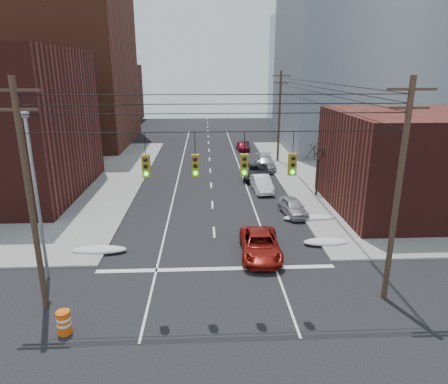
{
  "coord_description": "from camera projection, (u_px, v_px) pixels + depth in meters",
  "views": [
    {
      "loc": [
        -0.55,
        -14.52,
        11.29
      ],
      "look_at": [
        0.72,
        12.05,
        3.0
      ],
      "focal_mm": 32.0,
      "sensor_mm": 36.0,
      "label": 1
    }
  ],
  "objects": [
    {
      "name": "building_glass",
      "position": [
        324.0,
        69.0,
        81.81
      ],
      "size": [
        20.0,
        18.0,
        22.0
      ],
      "primitive_type": "cube",
      "color": "gray",
      "rests_on": "ground"
    },
    {
      "name": "building_brick_far",
      "position": [
        85.0,
        94.0,
        84.82
      ],
      "size": [
        22.0,
        18.0,
        12.0
      ],
      "primitive_type": "cube",
      "color": "#451814",
      "rests_on": "ground"
    },
    {
      "name": "snow_nw",
      "position": [
        99.0,
        250.0,
        25.41
      ],
      "size": [
        3.5,
        1.08,
        0.42
      ],
      "primitive_type": "ellipsoid",
      "color": "silver",
      "rests_on": "ground"
    },
    {
      "name": "ground",
      "position": [
        221.0,
        341.0,
        17.23
      ],
      "size": [
        160.0,
        160.0,
        0.0
      ],
      "primitive_type": "plane",
      "color": "black",
      "rests_on": "ground"
    },
    {
      "name": "utility_pole_right",
      "position": [
        398.0,
        190.0,
        18.76
      ],
      "size": [
        2.2,
        0.28,
        11.0
      ],
      "color": "#473323",
      "rests_on": "ground"
    },
    {
      "name": "lot_car_d",
      "position": [
        37.0,
        181.0,
        38.67
      ],
      "size": [
        4.04,
        2.31,
        1.3
      ],
      "primitive_type": "imported",
      "rotation": [
        0.0,
        0.0,
        1.79
      ],
      "color": "#A0A0A4",
      "rests_on": "sidewalk_nw"
    },
    {
      "name": "snow_east_far",
      "position": [
        309.0,
        218.0,
        30.86
      ],
      "size": [
        4.0,
        1.08,
        0.42
      ],
      "primitive_type": "ellipsoid",
      "color": "silver",
      "rests_on": "ground"
    },
    {
      "name": "traffic_signals",
      "position": [
        220.0,
        164.0,
        17.93
      ],
      "size": [
        17.0,
        0.42,
        2.02
      ],
      "color": "black",
      "rests_on": "ground"
    },
    {
      "name": "parked_car_b",
      "position": [
        262.0,
        184.0,
        38.0
      ],
      "size": [
        1.84,
        4.57,
        1.48
      ],
      "primitive_type": "imported",
      "rotation": [
        0.0,
        0.0,
        0.06
      ],
      "color": "white",
      "rests_on": "ground"
    },
    {
      "name": "parked_car_a",
      "position": [
        293.0,
        207.0,
        31.86
      ],
      "size": [
        2.1,
        4.11,
        1.34
      ],
      "primitive_type": "imported",
      "rotation": [
        0.0,
        0.0,
        0.13
      ],
      "color": "#B7B7BD",
      "rests_on": "ground"
    },
    {
      "name": "building_storefront",
      "position": [
        436.0,
        163.0,
        32.12
      ],
      "size": [
        16.0,
        12.0,
        8.0
      ],
      "primitive_type": "cube",
      "color": "#451814",
      "rests_on": "ground"
    },
    {
      "name": "street_light",
      "position": [
        35.0,
        183.0,
        20.87
      ],
      "size": [
        0.44,
        0.44,
        9.32
      ],
      "color": "gray",
      "rests_on": "ground"
    },
    {
      "name": "bare_tree",
      "position": [
        318.0,
        172.0,
        36.05
      ],
      "size": [
        2.09,
        2.2,
        4.93
      ],
      "color": "black",
      "rests_on": "ground"
    },
    {
      "name": "building_office",
      "position": [
        363.0,
        59.0,
        56.48
      ],
      "size": [
        22.0,
        20.0,
        25.0
      ],
      "primitive_type": "cube",
      "color": "gray",
      "rests_on": "ground"
    },
    {
      "name": "lot_car_a",
      "position": [
        54.0,
        179.0,
        38.84
      ],
      "size": [
        4.91,
        2.83,
        1.53
      ],
      "primitive_type": "imported",
      "rotation": [
        0.0,
        0.0,
        1.29
      ],
      "color": "white",
      "rests_on": "sidewalk_nw"
    },
    {
      "name": "red_pickup",
      "position": [
        260.0,
        245.0,
        24.88
      ],
      "size": [
        2.61,
        5.3,
        1.45
      ],
      "primitive_type": "imported",
      "rotation": [
        0.0,
        0.0,
        -0.04
      ],
      "color": "maroon",
      "rests_on": "ground"
    },
    {
      "name": "parked_car_e",
      "position": [
        243.0,
        146.0,
        56.85
      ],
      "size": [
        1.81,
        3.89,
        1.29
      ],
      "primitive_type": "imported",
      "rotation": [
        0.0,
        0.0,
        0.08
      ],
      "color": "maroon",
      "rests_on": "ground"
    },
    {
      "name": "lot_car_c",
      "position": [
        25.0,
        183.0,
        37.57
      ],
      "size": [
        5.31,
        2.64,
        1.48
      ],
      "primitive_type": "imported",
      "rotation": [
        0.0,
        0.0,
        1.69
      ],
      "color": "black",
      "rests_on": "sidewalk_nw"
    },
    {
      "name": "utility_pole_left",
      "position": [
        30.0,
        196.0,
        17.98
      ],
      "size": [
        2.2,
        0.28,
        11.0
      ],
      "color": "#473323",
      "rests_on": "ground"
    },
    {
      "name": "parked_car_f",
      "position": [
        244.0,
        145.0,
        57.48
      ],
      "size": [
        1.43,
        3.82,
        1.24
      ],
      "primitive_type": "imported",
      "rotation": [
        0.0,
        0.0,
        -0.03
      ],
      "color": "black",
      "rests_on": "ground"
    },
    {
      "name": "snow_ne",
      "position": [
        326.0,
        242.0,
        26.56
      ],
      "size": [
        3.0,
        1.08,
        0.42
      ],
      "primitive_type": "ellipsoid",
      "color": "silver",
      "rests_on": "ground"
    },
    {
      "name": "building_brick_tall",
      "position": [
        41.0,
        41.0,
        57.44
      ],
      "size": [
        24.0,
        20.0,
        30.0
      ],
      "primitive_type": "cube",
      "color": "brown",
      "rests_on": "ground"
    },
    {
      "name": "parked_car_c",
      "position": [
        256.0,
        172.0,
        42.33
      ],
      "size": [
        3.24,
        5.78,
        1.53
      ],
      "primitive_type": "imported",
      "rotation": [
        0.0,
        0.0,
        -0.13
      ],
      "color": "black",
      "rests_on": "ground"
    },
    {
      "name": "utility_pole_far",
      "position": [
        279.0,
        115.0,
        48.32
      ],
      "size": [
        2.2,
        0.28,
        11.0
      ],
      "color": "#473323",
      "rests_on": "ground"
    },
    {
      "name": "construction_barrel",
      "position": [
        64.0,
        322.0,
        17.6
      ],
      "size": [
        0.67,
        0.67,
        1.09
      ],
      "rotation": [
        0.0,
        0.0,
        0.09
      ],
      "color": "#ED520C",
      "rests_on": "ground"
    },
    {
      "name": "parked_car_d",
      "position": [
        265.0,
        163.0,
        46.11
      ],
      "size": [
        2.39,
        5.33,
        1.52
      ],
      "primitive_type": "imported",
      "rotation": [
        0.0,
        0.0,
        -0.05
      ],
      "color": "#9E9DA2",
      "rests_on": "ground"
    },
    {
      "name": "lot_car_b",
      "position": [
        78.0,
        168.0,
        43.72
      ],
      "size": [
        5.15,
        3.33,
        1.32
      ],
      "primitive_type": "imported",
      "rotation": [
        0.0,
        0.0,
        1.83
      ],
      "color": "#A6A5AA",
      "rests_on": "sidewalk_nw"
    }
  ]
}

